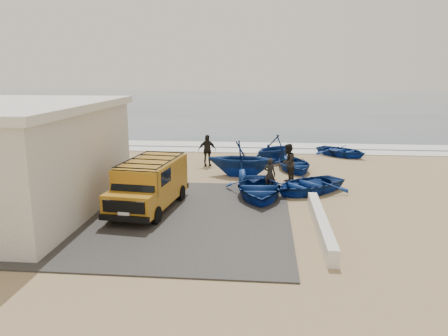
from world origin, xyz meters
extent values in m
plane|color=tan|center=(0.00, 0.00, 0.00)|extent=(160.00, 160.00, 0.00)
cube|color=#373532|center=(-2.00, -2.00, 0.03)|extent=(12.00, 10.00, 0.05)
cube|color=#385166|center=(0.00, 56.00, 0.00)|extent=(180.00, 88.00, 0.01)
cube|color=white|center=(0.00, 12.00, 0.03)|extent=(180.00, 1.60, 0.06)
cube|color=white|center=(0.00, 14.50, 0.02)|extent=(180.00, 2.20, 0.04)
cube|color=black|center=(-3.55, -0.50, 2.60)|extent=(0.08, 0.70, 0.90)
cube|color=silver|center=(5.00, -3.00, 0.28)|extent=(0.35, 6.00, 0.55)
cube|color=#B87D1B|center=(-1.52, -0.85, 1.13)|extent=(2.24, 3.93, 1.59)
cube|color=#B87D1B|center=(-1.78, -3.14, 0.77)|extent=(1.91, 1.07, 0.87)
cube|color=black|center=(-1.73, -2.70, 1.54)|extent=(1.71, 0.51, 0.69)
cube|color=black|center=(-1.83, -3.59, 0.87)|extent=(1.55, 0.25, 0.43)
cube|color=black|center=(-1.83, -3.62, 0.45)|extent=(1.87, 0.35, 0.21)
cube|color=black|center=(-1.52, -0.90, 2.00)|extent=(2.12, 3.64, 0.06)
cylinder|color=black|center=(-2.59, -2.66, 0.34)|extent=(0.29, 0.69, 0.67)
cylinder|color=black|center=(-2.24, 0.30, 0.34)|extent=(0.29, 0.69, 0.67)
cylinder|color=black|center=(-0.89, -2.86, 0.34)|extent=(0.29, 0.69, 0.67)
cylinder|color=black|center=(-0.54, 0.10, 0.34)|extent=(0.29, 0.69, 0.67)
imported|color=navy|center=(2.75, 0.89, 0.42)|extent=(3.22, 4.29, 0.85)
imported|color=navy|center=(4.99, 1.87, 0.39)|extent=(4.60, 4.45, 0.78)
imported|color=navy|center=(1.83, 4.83, 0.94)|extent=(3.73, 3.27, 1.87)
imported|color=navy|center=(4.64, 6.32, 0.36)|extent=(3.15, 3.91, 0.72)
imported|color=navy|center=(3.62, 8.53, 0.83)|extent=(4.12, 4.18, 1.67)
imported|color=navy|center=(7.98, 10.80, 0.35)|extent=(4.15, 4.08, 0.70)
imported|color=black|center=(3.26, 2.17, 0.76)|extent=(0.65, 0.55, 1.52)
imported|color=black|center=(4.17, 4.09, 0.94)|extent=(1.04, 1.13, 1.88)
imported|color=black|center=(-0.34, 7.12, 0.92)|extent=(1.17, 0.79, 1.84)
camera|label=1|loc=(2.99, -17.64, 5.52)|focal=35.00mm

